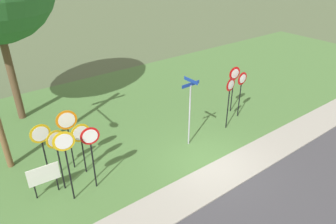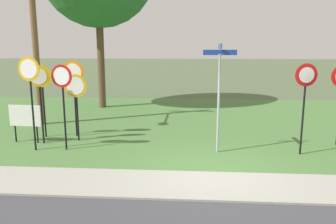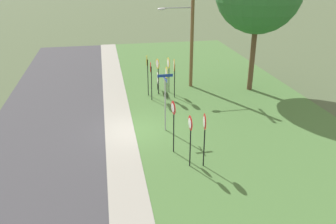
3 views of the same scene
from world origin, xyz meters
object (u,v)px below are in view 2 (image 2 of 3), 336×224
stop_sign_far_left (76,93)px  utility_pole (31,15)px  stop_sign_near_left (63,89)px  street_name_post (219,90)px  stop_sign_far_center (30,83)px  yield_sign_near_right (305,88)px  stop_sign_near_right (74,81)px  notice_board (25,118)px  stop_sign_far_right (42,85)px  stop_sign_center_tall (40,88)px

stop_sign_far_left → utility_pole: size_ratio=0.28×
stop_sign_near_left → street_name_post: 4.62m
stop_sign_far_center → street_name_post: 5.55m
stop_sign_near_left → stop_sign_far_center: size_ratio=0.92×
utility_pole → yield_sign_near_right: bearing=-18.0°
stop_sign_near_right → notice_board: stop_sign_near_right is taller
notice_board → yield_sign_near_right: bearing=-0.5°
stop_sign_near_right → stop_sign_far_left: bearing=-57.0°
stop_sign_far_right → stop_sign_center_tall: size_ratio=0.98×
stop_sign_far_right → yield_sign_near_right: yield_sign_near_right is taller
stop_sign_near_right → stop_sign_far_center: bearing=-104.3°
stop_sign_near_left → stop_sign_near_right: stop_sign_near_right is taller
stop_sign_far_right → stop_sign_near_right: bearing=7.9°
stop_sign_center_tall → street_name_post: (5.61, -0.50, 0.06)m
stop_sign_near_left → stop_sign_far_left: 1.05m
stop_sign_near_left → notice_board: stop_sign_near_left is taller
stop_sign_near_right → yield_sign_near_right: (7.27, -1.54, 0.03)m
stop_sign_near_right → utility_pole: size_ratio=0.34×
stop_sign_far_center → yield_sign_near_right: (7.96, 0.17, -0.10)m
stop_sign_near_left → stop_sign_far_center: stop_sign_far_center is taller
stop_sign_near_right → stop_sign_center_tall: 1.25m
stop_sign_near_left → stop_sign_far_right: 1.90m
street_name_post → stop_sign_far_left: bearing=167.1°
stop_sign_far_right → stop_sign_center_tall: stop_sign_center_tall is taller
stop_sign_far_center → utility_pole: 4.13m
yield_sign_near_right → utility_pole: bearing=155.0°
street_name_post → notice_board: bearing=172.9°
utility_pole → stop_sign_near_right: bearing=-36.0°
stop_sign_far_left → notice_board: bearing=-167.4°
street_name_post → utility_pole: bearing=155.1°
stop_sign_near_left → notice_board: (-1.60, 0.71, -1.04)m
stop_sign_near_left → yield_sign_near_right: 7.04m
stop_sign_far_center → street_name_post: bearing=12.3°
stop_sign_near_left → street_name_post: (4.62, 0.11, 0.01)m
stop_sign_near_right → notice_board: (-1.38, -0.88, -1.10)m
stop_sign_far_right → notice_board: size_ratio=2.00×
stop_sign_near_right → stop_sign_far_right: size_ratio=1.06×
notice_board → stop_sign_far_right: bearing=68.6°
utility_pole → stop_sign_near_left: bearing=-53.4°
stop_sign_far_left → stop_sign_far_center: 1.55m
stop_sign_near_left → stop_sign_far_left: size_ratio=1.17×
stop_sign_far_left → stop_sign_center_tall: 1.13m
stop_sign_far_right → notice_board: bearing=-117.3°
stop_sign_near_left → stop_sign_center_tall: 1.17m
stop_sign_far_center → stop_sign_near_right: bearing=77.7°
street_name_post → utility_pole: utility_pole is taller
stop_sign_near_left → stop_sign_near_right: (-0.22, 1.59, 0.06)m
stop_sign_far_right → yield_sign_near_right: size_ratio=0.94×
stop_sign_far_center → notice_board: 1.63m
stop_sign_far_right → street_name_post: size_ratio=0.78×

